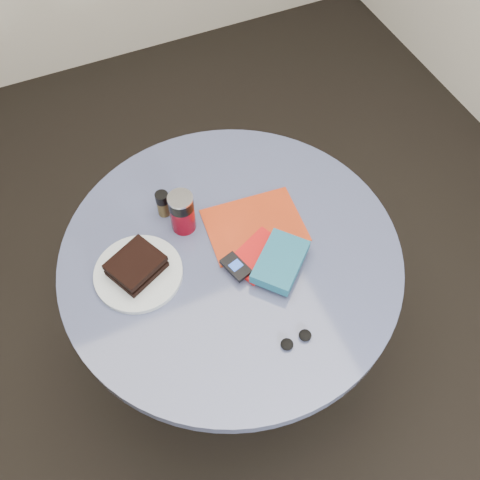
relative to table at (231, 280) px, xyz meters
name	(u,v)px	position (x,y,z in m)	size (l,w,h in m)	color
ground	(233,351)	(0.00, 0.00, -0.59)	(4.00, 4.00, 0.00)	black
table	(231,280)	(0.00, 0.00, 0.00)	(1.00, 1.00, 0.75)	black
plate	(138,273)	(-0.27, 0.04, 0.17)	(0.25, 0.25, 0.02)	silver
sandwich	(136,266)	(-0.27, 0.05, 0.20)	(0.18, 0.17, 0.05)	black
soda_can	(182,212)	(-0.09, 0.14, 0.23)	(0.09, 0.09, 0.14)	maroon
pepper_grinder	(163,204)	(-0.13, 0.22, 0.21)	(0.05, 0.05, 0.09)	#3F351B
magazine	(254,225)	(0.10, 0.06, 0.17)	(0.28, 0.21, 0.01)	#9F2B0E
red_book	(258,255)	(0.07, -0.05, 0.18)	(0.16, 0.11, 0.01)	#B80E0E
novel	(280,262)	(0.11, -0.10, 0.20)	(0.18, 0.11, 0.03)	navy
mp3_player	(236,267)	(-0.01, -0.06, 0.19)	(0.07, 0.10, 0.02)	black
headphones	(296,340)	(0.05, -0.32, 0.17)	(0.09, 0.04, 0.02)	black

